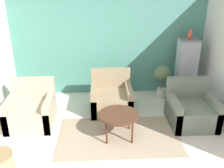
{
  "coord_description": "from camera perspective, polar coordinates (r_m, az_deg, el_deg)",
  "views": [
    {
      "loc": [
        -0.21,
        -2.62,
        2.63
      ],
      "look_at": [
        0.0,
        1.57,
        0.87
      ],
      "focal_mm": 40.0,
      "sensor_mm": 36.0,
      "label": 1
    }
  ],
  "objects": [
    {
      "name": "wall_back_accent",
      "position": [
        5.95,
        -0.8,
        9.31
      ],
      "size": [
        4.6,
        0.06,
        2.48
      ],
      "color": "#4C897A",
      "rests_on": "ground_plane"
    },
    {
      "name": "armchair_middle",
      "position": [
        5.35,
        -0.18,
        -3.31
      ],
      "size": [
        0.85,
        0.84,
        0.84
      ],
      "color": "#8E7A5B",
      "rests_on": "ground_plane"
    },
    {
      "name": "coffee_table",
      "position": [
        4.4,
        1.54,
        -7.34
      ],
      "size": [
        0.71,
        0.71,
        0.46
      ],
      "color": "#472819",
      "rests_on": "ground_plane"
    },
    {
      "name": "armchair_right",
      "position": [
        5.12,
        17.63,
        -5.76
      ],
      "size": [
        0.85,
        0.84,
        0.84
      ],
      "color": "slate",
      "rests_on": "ground_plane"
    },
    {
      "name": "birdcage",
      "position": [
        6.05,
        16.49,
        2.98
      ],
      "size": [
        0.54,
        0.54,
        1.41
      ],
      "color": "slate",
      "rests_on": "ground_plane"
    },
    {
      "name": "parrot",
      "position": [
        5.83,
        17.41,
        10.78
      ],
      "size": [
        0.11,
        0.19,
        0.23
      ],
      "color": "#D14C2D",
      "rests_on": "birdcage"
    },
    {
      "name": "armchair_left",
      "position": [
        5.12,
        -17.92,
        -5.84
      ],
      "size": [
        0.85,
        0.84,
        0.84
      ],
      "color": "tan",
      "rests_on": "ground_plane"
    },
    {
      "name": "area_rug",
      "position": [
        4.62,
        1.49,
        -11.78
      ],
      "size": [
        2.17,
        1.3,
        0.01
      ],
      "color": "gray",
      "rests_on": "ground_plane"
    },
    {
      "name": "potted_plant",
      "position": [
        5.91,
        11.38,
        1.75
      ],
      "size": [
        0.38,
        0.35,
        0.82
      ],
      "color": "beige",
      "rests_on": "ground_plane"
    }
  ]
}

